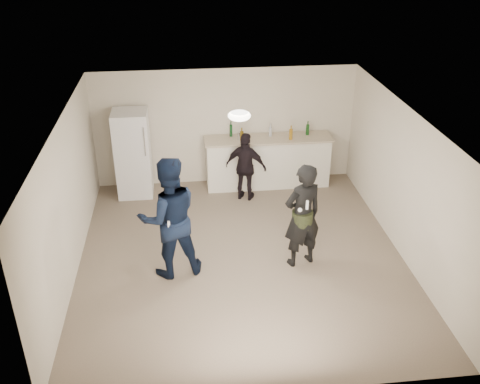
{
  "coord_description": "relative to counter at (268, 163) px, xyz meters",
  "views": [
    {
      "loc": [
        -0.88,
        -7.61,
        5.27
      ],
      "look_at": [
        0.0,
        0.2,
        1.15
      ],
      "focal_mm": 40.0,
      "sensor_mm": 36.0,
      "label": 1
    }
  ],
  "objects": [
    {
      "name": "camo_shorts",
      "position": [
        0.09,
        -2.96,
        0.32
      ],
      "size": [
        0.34,
        0.34,
        0.28
      ],
      "primitive_type": "cylinder",
      "color": "#2B3A1A",
      "rests_on": "woman"
    },
    {
      "name": "counter",
      "position": [
        0.0,
        0.0,
        0.0
      ],
      "size": [
        2.6,
        0.56,
        1.05
      ],
      "primitive_type": "cube",
      "color": "white",
      "rests_on": "floor"
    },
    {
      "name": "wall_right",
      "position": [
        1.87,
        -2.67,
        0.72
      ],
      "size": [
        0.0,
        6.0,
        6.0
      ],
      "primitive_type": "plane",
      "rotation": [
        1.57,
        0.0,
        -1.57
      ],
      "color": "beige",
      "rests_on": "floor"
    },
    {
      "name": "fridge",
      "position": [
        -2.81,
        -0.07,
        0.38
      ],
      "size": [
        0.7,
        0.7,
        1.8
      ],
      "primitive_type": "cube",
      "color": "white",
      "rests_on": "floor"
    },
    {
      "name": "man",
      "position": [
        -2.05,
        -2.97,
        0.5
      ],
      "size": [
        1.13,
        0.96,
        2.04
      ],
      "primitive_type": "imported",
      "rotation": [
        0.0,
        0.0,
        3.35
      ],
      "color": "#0F203F",
      "rests_on": "floor"
    },
    {
      "name": "bottle_cluster",
      "position": [
        0.03,
        0.03,
        0.67
      ],
      "size": [
        1.68,
        0.38,
        0.25
      ],
      "color": "#124114",
      "rests_on": "counter_top"
    },
    {
      "name": "remote_man",
      "position": [
        -2.05,
        -3.25,
        0.53
      ],
      "size": [
        0.04,
        0.04,
        0.15
      ],
      "primitive_type": "cube",
      "color": "white",
      "rests_on": "man"
    },
    {
      "name": "remote_woman",
      "position": [
        0.09,
        -3.21,
        0.72
      ],
      "size": [
        0.04,
        0.04,
        0.15
      ],
      "primitive_type": "cube",
      "color": "white",
      "rests_on": "woman"
    },
    {
      "name": "ceiling",
      "position": [
        -0.88,
        -2.67,
        1.98
      ],
      "size": [
        6.0,
        6.0,
        0.0
      ],
      "primitive_type": "plane",
      "rotation": [
        3.14,
        0.0,
        0.0
      ],
      "color": "silver",
      "rests_on": "wall_back"
    },
    {
      "name": "ceiling_dome",
      "position": [
        -0.88,
        -2.37,
        1.93
      ],
      "size": [
        0.36,
        0.36,
        0.16
      ],
      "primitive_type": "ellipsoid",
      "color": "white",
      "rests_on": "ceiling"
    },
    {
      "name": "nunchuk_man",
      "position": [
        -1.93,
        -3.22,
        0.45
      ],
      "size": [
        0.07,
        0.07,
        0.07
      ],
      "primitive_type": "sphere",
      "color": "white",
      "rests_on": "man"
    },
    {
      "name": "spectator",
      "position": [
        -0.54,
        -0.58,
        0.19
      ],
      "size": [
        0.91,
        0.66,
        1.44
      ],
      "primitive_type": "imported",
      "rotation": [
        0.0,
        0.0,
        2.73
      ],
      "color": "black",
      "rests_on": "floor"
    },
    {
      "name": "wall_left",
      "position": [
        -3.63,
        -2.67,
        0.72
      ],
      "size": [
        0.0,
        6.0,
        6.0
      ],
      "primitive_type": "plane",
      "rotation": [
        1.57,
        0.0,
        1.57
      ],
      "color": "beige",
      "rests_on": "floor"
    },
    {
      "name": "floor",
      "position": [
        -0.88,
        -2.67,
        -0.53
      ],
      "size": [
        6.0,
        6.0,
        0.0
      ],
      "primitive_type": "plane",
      "color": "#6B5B4C",
      "rests_on": "ground"
    },
    {
      "name": "shaker",
      "position": [
        -0.61,
        -0.03,
        0.65
      ],
      "size": [
        0.08,
        0.08,
        0.17
      ],
      "primitive_type": "cylinder",
      "color": "silver",
      "rests_on": "counter_top"
    },
    {
      "name": "counter_top",
      "position": [
        0.0,
        0.0,
        0.55
      ],
      "size": [
        2.68,
        0.64,
        0.04
      ],
      "primitive_type": "cube",
      "color": "beige",
      "rests_on": "counter"
    },
    {
      "name": "wall_front",
      "position": [
        -0.88,
        -5.67,
        0.72
      ],
      "size": [
        6.0,
        0.0,
        6.0
      ],
      "primitive_type": "plane",
      "rotation": [
        -1.57,
        0.0,
        0.0
      ],
      "color": "beige",
      "rests_on": "floor"
    },
    {
      "name": "woman",
      "position": [
        0.09,
        -2.96,
        0.39
      ],
      "size": [
        0.77,
        0.63,
        1.82
      ],
      "primitive_type": "imported",
      "rotation": [
        0.0,
        0.0,
        3.47
      ],
      "color": "black",
      "rests_on": "floor"
    },
    {
      "name": "fridge_handle",
      "position": [
        -2.53,
        -0.44,
        0.78
      ],
      "size": [
        0.02,
        0.02,
        0.6
      ],
      "primitive_type": "cylinder",
      "color": "#BCBDC1",
      "rests_on": "fridge"
    },
    {
      "name": "wall_back",
      "position": [
        -0.88,
        0.33,
        0.72
      ],
      "size": [
        6.0,
        0.0,
        6.0
      ],
      "primitive_type": "plane",
      "rotation": [
        1.57,
        0.0,
        0.0
      ],
      "color": "beige",
      "rests_on": "floor"
    },
    {
      "name": "nunchuk_woman",
      "position": [
        -0.01,
        -3.18,
        0.62
      ],
      "size": [
        0.07,
        0.07,
        0.07
      ],
      "primitive_type": "sphere",
      "color": "silver",
      "rests_on": "woman"
    }
  ]
}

